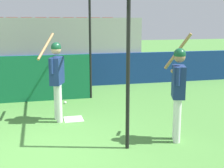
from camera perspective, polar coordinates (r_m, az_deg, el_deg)
The scene contains 8 objects.
ground_plane at distance 5.73m, azimuth -13.15°, elevation -12.53°, with size 60.00×60.00×0.00m, color #477F38.
outfield_wall at distance 10.98m, azimuth -13.68°, elevation 2.16°, with size 24.00×0.12×1.15m.
bleacher_section at distance 12.16m, azimuth -13.85°, elevation 6.06°, with size 7.60×2.40×2.43m.
batting_cage at distance 8.33m, azimuth -13.35°, elevation 4.46°, with size 3.09×3.97×2.96m.
home_plate at distance 7.49m, azimuth -7.05°, elevation -6.40°, with size 0.44×0.44×0.02m.
player_batter at distance 7.21m, azimuth -10.09°, elevation 1.92°, with size 0.62×1.03×2.01m.
player_waiting at distance 6.02m, azimuth 12.01°, elevation -0.30°, with size 0.50×0.77×2.08m.
baseball at distance 8.89m, azimuth -8.54°, elevation -3.36°, with size 0.07×0.07×0.07m.
Camera 1 is at (0.03, -5.24, 2.31)m, focal length 50.00 mm.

